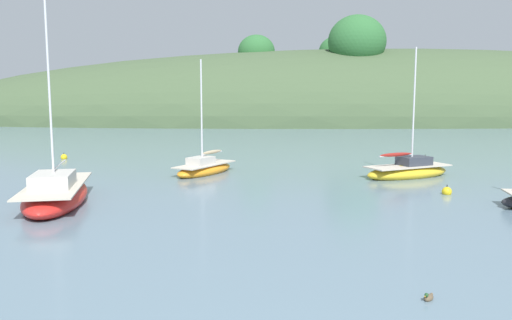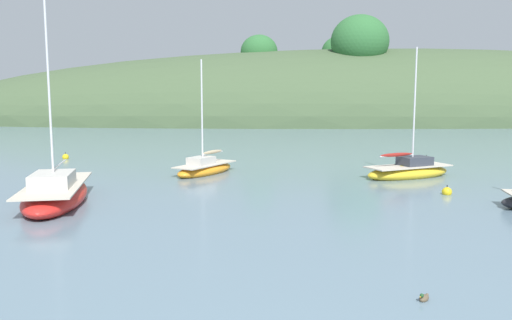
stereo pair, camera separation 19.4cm
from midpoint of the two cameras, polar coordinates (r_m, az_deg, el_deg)
name	(u,v)px [view 1 (the left image)]	position (r m, az deg, el deg)	size (l,w,h in m)	color
far_shoreline_hill	(397,120)	(85.69, 15.14, 4.21)	(150.00, 36.00, 26.65)	#425638
sailboat_yellow_far	(408,171)	(29.33, 16.15, -1.13)	(5.49, 3.63, 7.12)	gold
sailboat_red_portside	(56,194)	(22.97, -21.29, -3.53)	(3.28, 7.06, 8.40)	red
sailboat_cream_ketch	(204,168)	(29.45, -5.87, -0.89)	(3.79, 4.68, 6.51)	orange
mooring_buoy_channel	(64,157)	(38.12, -20.43, 0.29)	(0.44, 0.44, 0.54)	yellow
mooring_buoy_outer	(447,192)	(24.97, 19.96, -3.28)	(0.44, 0.44, 0.54)	yellow
mooring_buoy_inner	(425,159)	(36.32, 17.88, 0.06)	(0.44, 0.44, 0.54)	orange
duck_straggler	(429,298)	(12.52, 17.94, -14.14)	(0.36, 0.37, 0.24)	brown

